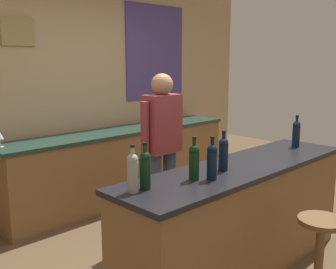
{
  "coord_description": "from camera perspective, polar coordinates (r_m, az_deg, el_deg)",
  "views": [
    {
      "loc": [
        -2.53,
        -2.14,
        1.73
      ],
      "look_at": [
        0.01,
        0.45,
        1.05
      ],
      "focal_mm": 41.87,
      "sensor_mm": 36.0,
      "label": 1
    }
  ],
  "objects": [
    {
      "name": "ground_plane",
      "position": [
        3.74,
        4.98,
        -16.97
      ],
      "size": [
        10.0,
        10.0,
        0.0
      ],
      "primitive_type": "plane",
      "color": "brown"
    },
    {
      "name": "back_wall",
      "position": [
        4.9,
        -13.03,
        6.68
      ],
      "size": [
        6.0,
        0.09,
        2.8
      ],
      "color": "tan",
      "rests_on": "ground_plane"
    },
    {
      "name": "bar_counter",
      "position": [
        3.33,
        10.45,
        -12.0
      ],
      "size": [
        2.37,
        0.6,
        0.92
      ],
      "color": "brown",
      "rests_on": "ground_plane"
    },
    {
      "name": "side_counter",
      "position": [
        4.96,
        -6.48,
        -4.38
      ],
      "size": [
        3.19,
        0.56,
        0.9
      ],
      "color": "brown",
      "rests_on": "ground_plane"
    },
    {
      "name": "bartender",
      "position": [
        3.79,
        -0.85,
        -1.47
      ],
      "size": [
        0.52,
        0.21,
        1.62
      ],
      "color": "#384766",
      "rests_on": "ground_plane"
    },
    {
      "name": "bar_stool",
      "position": [
        2.99,
        21.22,
        -15.24
      ],
      "size": [
        0.32,
        0.32,
        0.68
      ],
      "color": "brown",
      "rests_on": "ground_plane"
    },
    {
      "name": "wine_bottle_a",
      "position": [
        2.46,
        -5.15,
        -5.37
      ],
      "size": [
        0.07,
        0.07,
        0.31
      ],
      "color": "#999E99",
      "rests_on": "bar_counter"
    },
    {
      "name": "wine_bottle_b",
      "position": [
        2.51,
        -3.35,
        -4.96
      ],
      "size": [
        0.07,
        0.07,
        0.31
      ],
      "color": "black",
      "rests_on": "bar_counter"
    },
    {
      "name": "wine_bottle_c",
      "position": [
        2.71,
        3.81,
        -3.83
      ],
      "size": [
        0.07,
        0.07,
        0.31
      ],
      "color": "black",
      "rests_on": "bar_counter"
    },
    {
      "name": "wine_bottle_d",
      "position": [
        2.73,
        6.42,
        -3.77
      ],
      "size": [
        0.07,
        0.07,
        0.31
      ],
      "color": "black",
      "rests_on": "bar_counter"
    },
    {
      "name": "wine_bottle_e",
      "position": [
        2.96,
        8.06,
        -2.67
      ],
      "size": [
        0.07,
        0.07,
        0.31
      ],
      "color": "black",
      "rests_on": "bar_counter"
    },
    {
      "name": "wine_bottle_f",
      "position": [
        3.94,
        18.16,
        0.24
      ],
      "size": [
        0.07,
        0.07,
        0.31
      ],
      "color": "black",
      "rests_on": "bar_counter"
    },
    {
      "name": "wine_glass_a",
      "position": [
        4.17,
        -23.27,
        -0.21
      ],
      "size": [
        0.07,
        0.07,
        0.16
      ],
      "color": "silver",
      "rests_on": "side_counter"
    },
    {
      "name": "wine_glass_b",
      "position": [
        5.49,
        0.14,
        3.09
      ],
      "size": [
        0.07,
        0.07,
        0.16
      ],
      "color": "silver",
      "rests_on": "side_counter"
    }
  ]
}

